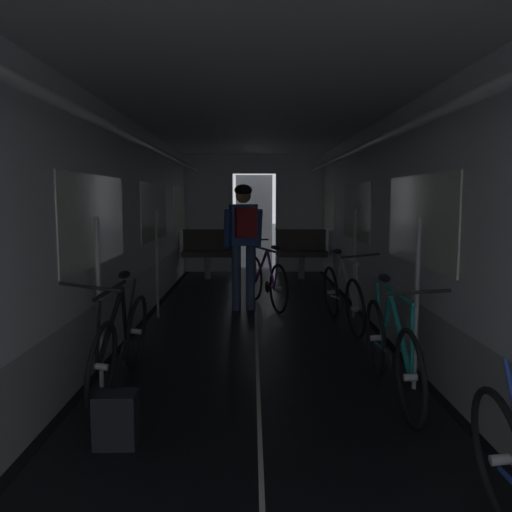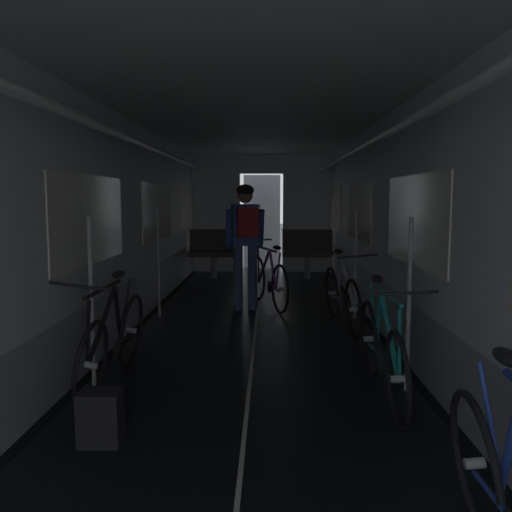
% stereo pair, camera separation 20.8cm
% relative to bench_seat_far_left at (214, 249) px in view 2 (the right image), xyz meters
% --- Properties ---
extents(train_car_shell, '(3.14, 12.34, 2.57)m').
position_rel_bench_seat_far_left_xyz_m(train_car_shell, '(0.90, -4.47, 1.13)').
color(train_car_shell, black).
rests_on(train_car_shell, ground).
extents(bench_seat_far_left, '(0.98, 0.51, 0.95)m').
position_rel_bench_seat_far_left_xyz_m(bench_seat_far_left, '(0.00, 0.00, 0.00)').
color(bench_seat_far_left, gray).
rests_on(bench_seat_far_left, ground).
extents(bench_seat_far_right, '(0.98, 0.51, 0.95)m').
position_rel_bench_seat_far_left_xyz_m(bench_seat_far_right, '(1.80, 0.00, 0.00)').
color(bench_seat_far_right, gray).
rests_on(bench_seat_far_right, ground).
extents(bicycle_teal, '(0.44, 1.69, 0.94)m').
position_rel_bench_seat_far_left_xyz_m(bicycle_teal, '(1.93, -6.15, -0.18)').
color(bicycle_teal, black).
rests_on(bicycle_teal, ground).
extents(bicycle_black, '(0.44, 1.69, 0.95)m').
position_rel_bench_seat_far_left_xyz_m(bicycle_black, '(-0.22, -5.90, -0.19)').
color(bicycle_black, black).
rests_on(bicycle_black, ground).
extents(bicycle_silver, '(0.46, 1.69, 0.95)m').
position_rel_bench_seat_far_left_xyz_m(bicycle_silver, '(1.94, -3.89, -0.18)').
color(bicycle_silver, black).
rests_on(bicycle_silver, ground).
extents(person_cyclist_aisle, '(0.56, 0.45, 1.73)m').
position_rel_bench_seat_far_left_xyz_m(person_cyclist_aisle, '(0.74, -2.92, 0.50)').
color(person_cyclist_aisle, '#384C75').
rests_on(person_cyclist_aisle, ground).
extents(bicycle_purple_in_aisle, '(0.65, 1.62, 0.93)m').
position_rel_bench_seat_far_left_xyz_m(bicycle_purple_in_aisle, '(1.05, -2.66, -0.18)').
color(bicycle_purple_in_aisle, black).
rests_on(bicycle_purple_in_aisle, ground).
extents(backpack_on_floor, '(0.26, 0.21, 0.34)m').
position_rel_bench_seat_far_left_xyz_m(backpack_on_floor, '(0.00, -6.96, -0.40)').
color(backpack_on_floor, black).
rests_on(backpack_on_floor, ground).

